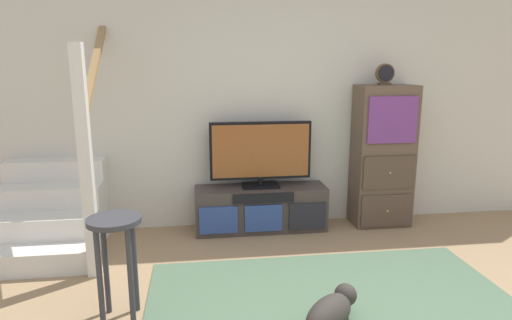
# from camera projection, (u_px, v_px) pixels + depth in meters

# --- Properties ---
(back_wall) EXTENTS (6.40, 0.12, 2.70)m
(back_wall) POSITION_uv_depth(u_px,v_px,m) (286.00, 93.00, 4.47)
(back_wall) COLOR beige
(back_wall) RESTS_ON ground_plane
(area_rug) EXTENTS (2.60, 1.80, 0.01)m
(area_rug) POSITION_uv_depth(u_px,v_px,m) (339.00, 313.00, 2.96)
(area_rug) COLOR #4C664C
(area_rug) RESTS_ON ground_plane
(media_console) EXTENTS (1.31, 0.38, 0.44)m
(media_console) POSITION_uv_depth(u_px,v_px,m) (261.00, 209.00, 4.42)
(media_console) COLOR #423833
(media_console) RESTS_ON ground_plane
(television) EXTENTS (1.00, 0.22, 0.65)m
(television) POSITION_uv_depth(u_px,v_px,m) (261.00, 153.00, 4.32)
(television) COLOR black
(television) RESTS_ON media_console
(side_cabinet) EXTENTS (0.58, 0.38, 1.44)m
(side_cabinet) POSITION_uv_depth(u_px,v_px,m) (383.00, 157.00, 4.48)
(side_cabinet) COLOR brown
(side_cabinet) RESTS_ON ground_plane
(desk_clock) EXTENTS (0.18, 0.08, 0.21)m
(desk_clock) POSITION_uv_depth(u_px,v_px,m) (385.00, 74.00, 4.28)
(desk_clock) COLOR #4C3823
(desk_clock) RESTS_ON side_cabinet
(staircase) EXTENTS (1.00, 1.36, 2.20)m
(staircase) POSITION_uv_depth(u_px,v_px,m) (58.00, 202.00, 4.14)
(staircase) COLOR silver
(staircase) RESTS_ON ground_plane
(bar_stool_near) EXTENTS (0.34, 0.34, 0.71)m
(bar_stool_near) POSITION_uv_depth(u_px,v_px,m) (116.00, 245.00, 2.80)
(bar_stool_near) COLOR #333338
(bar_stool_near) RESTS_ON ground_plane
(dog) EXTENTS (0.46, 0.44, 0.23)m
(dog) POSITION_uv_depth(u_px,v_px,m) (331.00, 312.00, 2.78)
(dog) COLOR #332D28
(dog) RESTS_ON ground_plane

